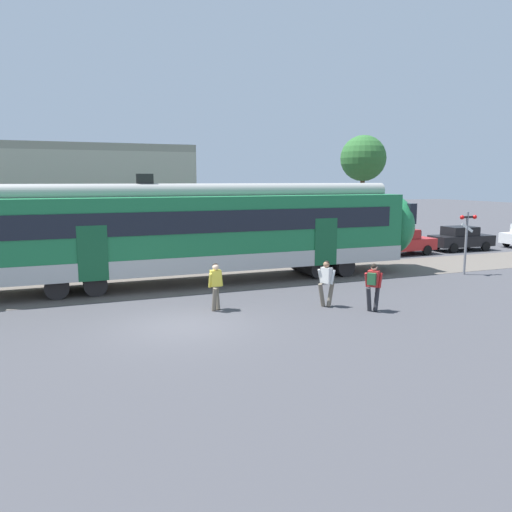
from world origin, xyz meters
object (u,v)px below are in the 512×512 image
object	(u,v)px
pedestrian_yellow	(215,282)
pedestrian_white	(326,280)
parked_car_red	(402,242)
parked_car_black	(461,238)
pedestrian_red	(373,283)
crossing_signal	(467,233)

from	to	relation	value
pedestrian_yellow	pedestrian_white	bearing A→B (deg)	-13.68
parked_car_red	parked_car_black	distance (m)	4.68
pedestrian_red	parked_car_black	xyz separation A→B (m)	(13.88, 10.66, -0.21)
pedestrian_red	parked_car_red	size ratio (longest dim) A/B	0.41
pedestrian_red	crossing_signal	distance (m)	9.02
crossing_signal	pedestrian_yellow	bearing A→B (deg)	-171.04
pedestrian_red	parked_car_red	xyz separation A→B (m)	(9.20, 10.53, -0.21)
pedestrian_yellow	parked_car_red	size ratio (longest dim) A/B	0.41
crossing_signal	parked_car_red	bearing A→B (deg)	79.08
pedestrian_white	crossing_signal	bearing A→B (deg)	18.00
pedestrian_yellow	crossing_signal	xyz separation A→B (m)	(12.96, 2.04, 1.02)
pedestrian_red	crossing_signal	bearing A→B (deg)	27.29
pedestrian_yellow	parked_car_red	distance (m)	16.54
crossing_signal	parked_car_black	bearing A→B (deg)	47.90
pedestrian_yellow	parked_car_black	bearing A→B (deg)	24.47
pedestrian_yellow	crossing_signal	size ratio (longest dim) A/B	0.56
pedestrian_white	crossing_signal	world-z (taller)	crossing_signal
pedestrian_white	crossing_signal	distance (m)	9.67
parked_car_red	parked_car_black	bearing A→B (deg)	1.54
pedestrian_yellow	parked_car_black	size ratio (longest dim) A/B	0.41
pedestrian_red	parked_car_black	distance (m)	17.50
pedestrian_red	crossing_signal	xyz separation A→B (m)	(7.96, 4.11, 1.02)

